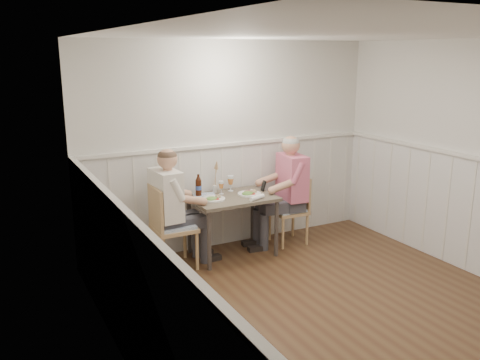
{
  "coord_description": "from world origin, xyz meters",
  "views": [
    {
      "loc": [
        -2.87,
        -3.45,
        2.44
      ],
      "look_at": [
        -0.19,
        1.64,
        1.0
      ],
      "focal_mm": 38.0,
      "sensor_mm": 36.0,
      "label": 1
    }
  ],
  "objects_px": {
    "chair_right": "(292,207)",
    "beer_bottle": "(199,186)",
    "man_in_pink": "(288,199)",
    "diner_cream": "(170,218)",
    "grass_vase": "(215,178)",
    "chair_left": "(169,224)",
    "dining_table": "(232,204)"
  },
  "relations": [
    {
      "from": "man_in_pink",
      "to": "grass_vase",
      "type": "bearing_deg",
      "value": 163.86
    },
    {
      "from": "man_in_pink",
      "to": "grass_vase",
      "type": "relative_size",
      "value": 3.54
    },
    {
      "from": "beer_bottle",
      "to": "grass_vase",
      "type": "xyz_separation_m",
      "value": [
        0.24,
        0.06,
        0.06
      ]
    },
    {
      "from": "chair_right",
      "to": "chair_left",
      "type": "height_order",
      "value": "chair_left"
    },
    {
      "from": "diner_cream",
      "to": "chair_right",
      "type": "bearing_deg",
      "value": 0.7
    },
    {
      "from": "dining_table",
      "to": "beer_bottle",
      "type": "height_order",
      "value": "beer_bottle"
    },
    {
      "from": "grass_vase",
      "to": "dining_table",
      "type": "bearing_deg",
      "value": -68.48
    },
    {
      "from": "chair_left",
      "to": "grass_vase",
      "type": "bearing_deg",
      "value": 22.46
    },
    {
      "from": "dining_table",
      "to": "beer_bottle",
      "type": "bearing_deg",
      "value": 148.56
    },
    {
      "from": "chair_right",
      "to": "beer_bottle",
      "type": "xyz_separation_m",
      "value": [
        -1.24,
        0.19,
        0.39
      ]
    },
    {
      "from": "chair_left",
      "to": "man_in_pink",
      "type": "distance_m",
      "value": 1.65
    },
    {
      "from": "diner_cream",
      "to": "beer_bottle",
      "type": "bearing_deg",
      "value": 25.63
    },
    {
      "from": "beer_bottle",
      "to": "diner_cream",
      "type": "bearing_deg",
      "value": -154.37
    },
    {
      "from": "chair_right",
      "to": "diner_cream",
      "type": "xyz_separation_m",
      "value": [
        -1.69,
        -0.02,
        0.12
      ]
    },
    {
      "from": "dining_table",
      "to": "beer_bottle",
      "type": "xyz_separation_m",
      "value": [
        -0.35,
        0.21,
        0.22
      ]
    },
    {
      "from": "dining_table",
      "to": "grass_vase",
      "type": "bearing_deg",
      "value": 111.52
    },
    {
      "from": "chair_right",
      "to": "chair_left",
      "type": "distance_m",
      "value": 1.72
    },
    {
      "from": "man_in_pink",
      "to": "diner_cream",
      "type": "bearing_deg",
      "value": -179.79
    },
    {
      "from": "diner_cream",
      "to": "grass_vase",
      "type": "distance_m",
      "value": 0.82
    },
    {
      "from": "chair_right",
      "to": "beer_bottle",
      "type": "bearing_deg",
      "value": 171.08
    },
    {
      "from": "dining_table",
      "to": "grass_vase",
      "type": "height_order",
      "value": "grass_vase"
    },
    {
      "from": "chair_right",
      "to": "grass_vase",
      "type": "xyz_separation_m",
      "value": [
        -1.0,
        0.25,
        0.45
      ]
    },
    {
      "from": "chair_left",
      "to": "grass_vase",
      "type": "xyz_separation_m",
      "value": [
        0.72,
        0.3,
        0.4
      ]
    },
    {
      "from": "dining_table",
      "to": "man_in_pink",
      "type": "relative_size",
      "value": 0.69
    },
    {
      "from": "dining_table",
      "to": "grass_vase",
      "type": "distance_m",
      "value": 0.41
    },
    {
      "from": "dining_table",
      "to": "man_in_pink",
      "type": "height_order",
      "value": "man_in_pink"
    },
    {
      "from": "beer_bottle",
      "to": "grass_vase",
      "type": "relative_size",
      "value": 0.66
    },
    {
      "from": "dining_table",
      "to": "man_in_pink",
      "type": "distance_m",
      "value": 0.82
    },
    {
      "from": "dining_table",
      "to": "chair_right",
      "type": "bearing_deg",
      "value": 1.29
    },
    {
      "from": "man_in_pink",
      "to": "diner_cream",
      "type": "height_order",
      "value": "man_in_pink"
    },
    {
      "from": "dining_table",
      "to": "diner_cream",
      "type": "relative_size",
      "value": 0.7
    },
    {
      "from": "dining_table",
      "to": "chair_right",
      "type": "xyz_separation_m",
      "value": [
        0.89,
        0.02,
        -0.17
      ]
    }
  ]
}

